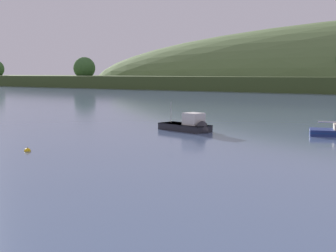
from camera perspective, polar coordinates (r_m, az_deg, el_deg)
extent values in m
cube|color=#3C4E24|center=(190.60, 17.72, 4.95)|extent=(489.61, 117.62, 5.05)
sphere|color=#38602D|center=(236.80, -10.05, 6.90)|extent=(10.74, 10.74, 10.74)
cube|color=#232328|center=(51.91, 2.01, -0.36)|extent=(6.50, 4.04, 1.11)
cone|color=#232328|center=(49.85, 4.50, -0.66)|extent=(1.53, 2.32, 2.14)
cube|color=black|center=(51.86, 2.02, 0.20)|extent=(6.51, 4.09, 0.08)
cube|color=silver|center=(50.86, 3.10, 0.85)|extent=(2.30, 2.19, 1.30)
cube|color=#192833|center=(50.24, 3.83, 1.01)|extent=(0.49, 1.47, 0.73)
cylinder|color=#B2B2B7|center=(53.26, 0.36, 1.69)|extent=(0.06, 0.06, 2.36)
sphere|color=yellow|center=(39.88, -16.59, -2.93)|extent=(0.53, 0.53, 0.53)
cylinder|color=black|center=(39.83, -16.60, -2.50)|extent=(0.04, 0.04, 0.08)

